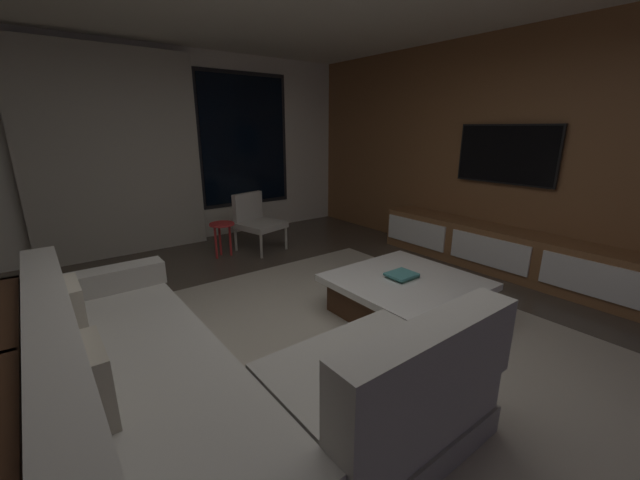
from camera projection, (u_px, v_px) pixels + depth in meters
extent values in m
plane|color=#473D33|center=(315.00, 355.00, 2.86)|extent=(9.20, 9.20, 0.00)
cube|color=silver|center=(157.00, 150.00, 5.26)|extent=(6.60, 0.12, 2.70)
cube|color=black|center=(244.00, 141.00, 5.94)|extent=(1.52, 0.02, 2.02)
cube|color=black|center=(244.00, 141.00, 5.93)|extent=(1.40, 0.03, 1.90)
cube|color=#BCB5A3|center=(116.00, 156.00, 4.82)|extent=(2.10, 0.12, 2.60)
cube|color=brown|center=(533.00, 155.00, 4.26)|extent=(0.12, 7.80, 2.70)
cube|color=#ADA391|center=(358.00, 345.00, 2.98)|extent=(3.20, 3.80, 0.01)
cube|color=gray|center=(148.00, 412.00, 2.16)|extent=(0.90, 2.50, 0.18)
cube|color=#B2ADA3|center=(143.00, 381.00, 2.10)|extent=(0.86, 2.42, 0.24)
cube|color=#B2ADA3|center=(56.00, 352.00, 1.81)|extent=(0.20, 2.50, 0.40)
cube|color=#B2ADA3|center=(102.00, 281.00, 2.92)|extent=(0.90, 0.20, 0.18)
cube|color=gray|center=(370.00, 417.00, 2.12)|extent=(1.10, 0.90, 0.18)
cube|color=#B2ADA3|center=(372.00, 385.00, 2.06)|extent=(1.07, 0.86, 0.24)
cube|color=#B2ADA3|center=(430.00, 365.00, 1.71)|extent=(1.10, 0.20, 0.40)
cube|color=beige|center=(74.00, 310.00, 2.31)|extent=(0.10, 0.36, 0.36)
cube|color=#B2A893|center=(96.00, 381.00, 1.66)|extent=(0.10, 0.36, 0.36)
cube|color=#422717|center=(405.00, 300.00, 3.42)|extent=(1.00, 1.00, 0.30)
cube|color=white|center=(406.00, 282.00, 3.37)|extent=(1.16, 1.16, 0.06)
cube|color=#396752|center=(403.00, 276.00, 3.39)|extent=(0.23, 0.18, 0.02)
cube|color=teal|center=(401.00, 274.00, 3.37)|extent=(0.25, 0.21, 0.02)
cylinder|color=#B2ADA0|center=(286.00, 237.00, 5.30)|extent=(0.04, 0.04, 0.36)
cylinder|color=#B2ADA0|center=(261.00, 245.00, 4.94)|extent=(0.04, 0.04, 0.36)
cylinder|color=#B2ADA0|center=(261.00, 231.00, 5.60)|extent=(0.04, 0.04, 0.36)
cylinder|color=#B2ADA0|center=(236.00, 238.00, 5.23)|extent=(0.04, 0.04, 0.36)
cube|color=#B2ADA3|center=(260.00, 225.00, 5.22)|extent=(0.67, 0.68, 0.08)
cube|color=#B2ADA3|center=(248.00, 206.00, 5.29)|extent=(0.49, 0.20, 0.38)
cylinder|color=red|center=(216.00, 242.00, 4.91)|extent=(0.03, 0.03, 0.46)
cylinder|color=red|center=(230.00, 239.00, 5.03)|extent=(0.03, 0.03, 0.46)
cylinder|color=red|center=(220.00, 239.00, 5.04)|extent=(0.03, 0.03, 0.46)
cylinder|color=red|center=(222.00, 224.00, 4.91)|extent=(0.32, 0.32, 0.02)
cube|color=brown|center=(498.00, 250.00, 4.48)|extent=(0.44, 3.10, 0.52)
cube|color=white|center=(594.00, 279.00, 3.54)|extent=(0.02, 0.93, 0.33)
cube|color=white|center=(488.00, 252.00, 4.34)|extent=(0.02, 0.93, 0.33)
cube|color=white|center=(415.00, 232.00, 5.13)|extent=(0.02, 0.93, 0.33)
cube|color=#352214|center=(575.00, 284.00, 3.84)|extent=(0.33, 0.68, 0.19)
cube|color=#B74BAD|center=(605.00, 293.00, 3.65)|extent=(0.03, 0.04, 0.18)
cube|color=#C86684|center=(596.00, 291.00, 3.70)|extent=(0.03, 0.04, 0.18)
cube|color=#B295C8|center=(588.00, 288.00, 3.76)|extent=(0.03, 0.04, 0.18)
cube|color=tan|center=(579.00, 287.00, 3.82)|extent=(0.03, 0.04, 0.16)
cube|color=#5AA7C2|center=(571.00, 284.00, 3.87)|extent=(0.03, 0.04, 0.18)
cube|color=gray|center=(563.00, 282.00, 3.93)|extent=(0.03, 0.04, 0.17)
cube|color=gray|center=(555.00, 280.00, 3.99)|extent=(0.03, 0.04, 0.16)
cube|color=#7AAAA2|center=(548.00, 277.00, 4.04)|extent=(0.03, 0.04, 0.19)
cube|color=black|center=(506.00, 154.00, 4.38)|extent=(0.04, 1.17, 0.67)
cube|color=black|center=(506.00, 154.00, 4.38)|extent=(0.05, 1.13, 0.63)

